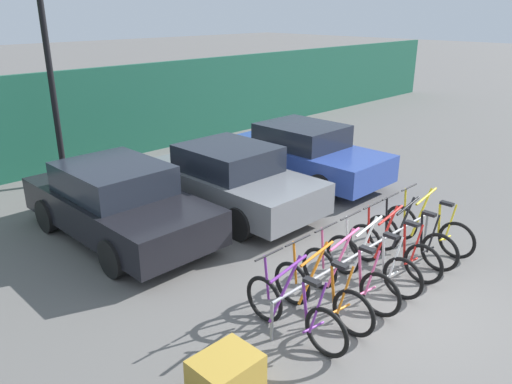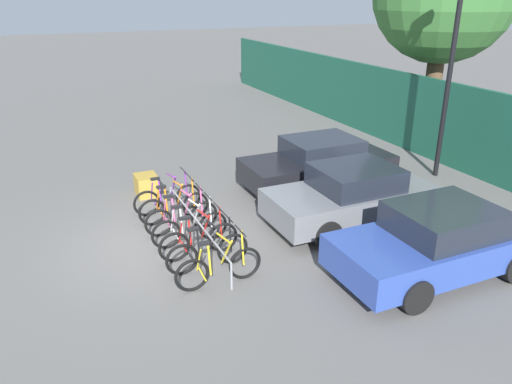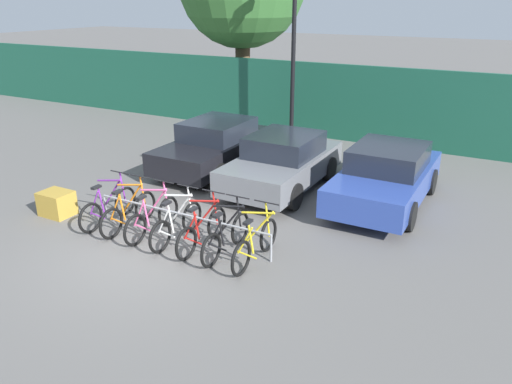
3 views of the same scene
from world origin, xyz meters
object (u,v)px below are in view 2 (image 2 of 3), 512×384
object	(u,v)px
bicycle_orange	(174,207)
bicycle_yellow	(219,267)
bicycle_red	(199,240)
car_grey	(351,196)
bicycle_pink	(182,217)
car_blue	(438,241)
bicycle_purple	(168,198)
lamp_post	(451,62)
bicycle_white	(190,228)
cargo_crate	(147,185)
car_black	(319,163)
bike_rack	(196,222)
bicycle_black	(208,252)

from	to	relation	value
bicycle_orange	bicycle_yellow	bearing A→B (deg)	-2.60
bicycle_red	car_grey	bearing A→B (deg)	91.58
bicycle_orange	bicycle_yellow	distance (m)	3.04
bicycle_pink	car_blue	size ratio (longest dim) A/B	0.41
bicycle_purple	lamp_post	xyz separation A→B (m)	(0.68, 7.97, 2.93)
bicycle_white	car_blue	size ratio (longest dim) A/B	0.41
bicycle_pink	bicycle_red	size ratio (longest dim) A/B	1.00
bicycle_red	cargo_crate	xyz separation A→B (m)	(-3.79, -0.22, -0.10)
bicycle_red	car_black	bearing A→B (deg)	119.77
bike_rack	lamp_post	distance (m)	8.39
bicycle_pink	bicycle_black	bearing A→B (deg)	-1.03
bicycle_white	cargo_crate	distance (m)	3.19
bicycle_purple	lamp_post	distance (m)	8.52
bicycle_black	bicycle_yellow	size ratio (longest dim) A/B	1.00
bicycle_orange	bicycle_yellow	xyz separation A→B (m)	(3.04, 0.00, 0.00)
bicycle_orange	lamp_post	distance (m)	8.49
bike_rack	bicycle_black	size ratio (longest dim) A/B	2.43
bicycle_red	bicycle_black	size ratio (longest dim) A/B	1.00
bike_rack	car_black	bearing A→B (deg)	113.30
bicycle_pink	bicycle_white	bearing A→B (deg)	-1.03
bicycle_purple	bike_rack	bearing A→B (deg)	2.29
bicycle_pink	car_grey	world-z (taller)	car_grey
lamp_post	bicycle_pink	bearing A→B (deg)	-86.24
bicycle_white	bicycle_yellow	world-z (taller)	same
bicycle_black	car_black	world-z (taller)	car_black
bicycle_orange	cargo_crate	xyz separation A→B (m)	(-1.93, -0.22, -0.10)
bicycle_orange	car_black	world-z (taller)	car_black
car_blue	lamp_post	distance (m)	6.41
car_grey	bicycle_purple	bearing A→B (deg)	-122.01
bicycle_purple	car_blue	bearing A→B (deg)	36.30
car_black	cargo_crate	world-z (taller)	car_black
bicycle_yellow	cargo_crate	distance (m)	4.98
car_black	bicycle_yellow	bearing A→B (deg)	-50.07
bicycle_purple	bicycle_white	size ratio (longest dim) A/B	1.00
car_black	car_grey	bearing A→B (deg)	-12.39
bicycle_black	car_grey	world-z (taller)	car_grey
bicycle_red	bicycle_yellow	world-z (taller)	same
car_blue	cargo_crate	distance (m)	7.59
bicycle_white	cargo_crate	size ratio (longest dim) A/B	2.44
bicycle_white	bicycle_red	bearing A→B (deg)	-0.93
car_blue	lamp_post	world-z (taller)	lamp_post
bicycle_red	lamp_post	world-z (taller)	lamp_post
bike_rack	car_blue	size ratio (longest dim) A/B	1.01
bicycle_purple	bicycle_pink	bearing A→B (deg)	-2.42
cargo_crate	bicycle_white	bearing A→B (deg)	3.95
bike_rack	bicycle_black	world-z (taller)	bicycle_black
bicycle_white	cargo_crate	world-z (taller)	bicycle_white
bicycle_purple	bicycle_red	xyz separation A→B (m)	(2.43, 0.00, 0.00)
bicycle_pink	cargo_crate	xyz separation A→B (m)	(-2.56, -0.22, -0.10)
bicycle_red	bicycle_black	world-z (taller)	same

